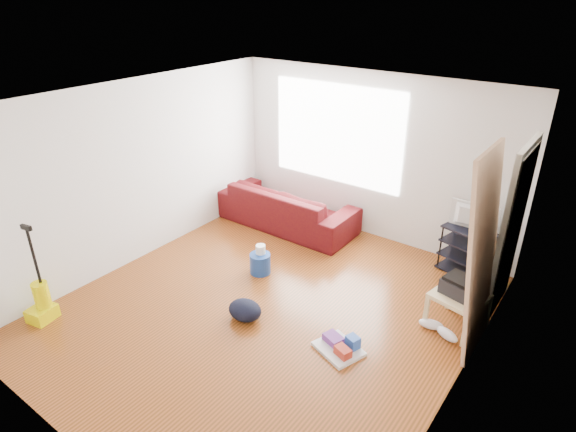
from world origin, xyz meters
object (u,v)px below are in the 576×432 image
Objects in this scene: tv_stand at (466,251)px; cleaning_tray at (340,346)px; backpack at (245,318)px; sofa at (287,225)px; vacuum at (42,303)px; bucket at (260,272)px; side_table at (459,300)px.

tv_stand is 2.42m from cleaning_tray.
tv_stand is 3.08m from backpack.
vacuum reaches higher than sofa.
sofa is 1.48m from bucket.
cleaning_tray is at bearing -22.48° from bucket.
tv_stand is at bearing 76.64° from cleaning_tray.
sofa is 3.92× the size of cleaning_tray.
tv_stand is 1.75× the size of backpack.
backpack is (0.49, -0.88, 0.00)m from bucket.
side_table is at bearing 9.92° from bucket.
backpack is 0.34× the size of vacuum.
sofa reaches higher than cleaning_tray.
sofa is at bearing 163.37° from side_table.
sofa is at bearing -160.54° from tv_stand.
tv_stand reaches higher than side_table.
backpack is at bearing 24.88° from vacuum.
cleaning_tray is (-0.85, -1.14, -0.32)m from side_table.
bucket is at bearing -170.08° from side_table.
side_table is 2.24× the size of bucket.
bucket is 0.49× the size of cleaning_tray.
tv_stand is 2.57× the size of bucket.
bucket reaches higher than backpack.
tv_stand is 1.23m from side_table.
vacuum is at bearing -145.35° from side_table.
vacuum reaches higher than cleaning_tray.
vacuum is at bearing -152.80° from cleaning_tray.
side_table is 2.60m from bucket.
tv_stand is 0.60× the size of vacuum.
cleaning_tray is 1.21m from backpack.
sofa reaches higher than backpack.
cleaning_tray is at bearing 15.67° from vacuum.
side_table reaches higher than sofa.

